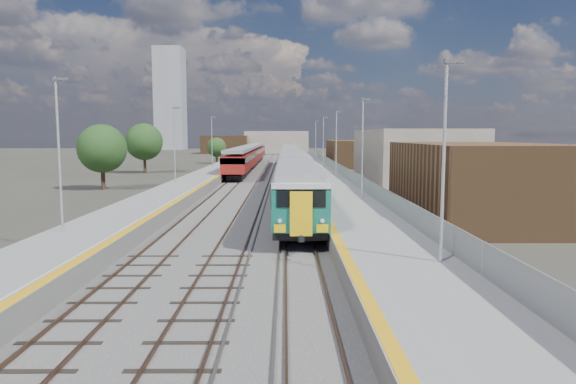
{
  "coord_description": "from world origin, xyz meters",
  "views": [
    {
      "loc": [
        0.75,
        -16.89,
        5.77
      ],
      "look_at": [
        0.92,
        15.16,
        2.2
      ],
      "focal_mm": 32.0,
      "sensor_mm": 36.0,
      "label": 1
    }
  ],
  "objects": [
    {
      "name": "tree_d",
      "position": [
        21.73,
        67.66,
        4.02
      ],
      "size": [
        4.71,
        4.71,
        6.39
      ],
      "color": "#382619",
      "rests_on": "ground"
    },
    {
      "name": "platform_right",
      "position": [
        5.28,
        52.49,
        0.54
      ],
      "size": [
        4.7,
        155.0,
        8.52
      ],
      "color": "slate",
      "rests_on": "ground"
    },
    {
      "name": "green_train",
      "position": [
        1.5,
        47.54,
        2.26
      ],
      "size": [
        2.91,
        80.95,
        3.2
      ],
      "color": "black",
      "rests_on": "ground"
    },
    {
      "name": "ballast_bed",
      "position": [
        -2.25,
        52.5,
        0.03
      ],
      "size": [
        10.5,
        155.0,
        0.06
      ],
      "primitive_type": "cube",
      "color": "#565451",
      "rests_on": "ground"
    },
    {
      "name": "tree_a",
      "position": [
        -18.53,
        37.25,
        4.35
      ],
      "size": [
        5.1,
        5.1,
        6.91
      ],
      "color": "#382619",
      "rests_on": "ground"
    },
    {
      "name": "ground",
      "position": [
        0.0,
        50.0,
        0.0
      ],
      "size": [
        320.0,
        320.0,
        0.0
      ],
      "primitive_type": "plane",
      "color": "#47443A",
      "rests_on": "ground"
    },
    {
      "name": "platform_left",
      "position": [
        -9.05,
        52.49,
        0.52
      ],
      "size": [
        4.3,
        155.0,
        8.52
      ],
      "color": "slate",
      "rests_on": "ground"
    },
    {
      "name": "tree_b",
      "position": [
        -20.6,
        61.12,
        4.74
      ],
      "size": [
        5.55,
        5.55,
        7.52
      ],
      "color": "#382619",
      "rests_on": "ground"
    },
    {
      "name": "buildings",
      "position": [
        -18.12,
        138.6,
        10.7
      ],
      "size": [
        72.0,
        185.5,
        40.0
      ],
      "color": "brown",
      "rests_on": "ground"
    },
    {
      "name": "red_train",
      "position": [
        -5.5,
        74.25,
        2.25
      ],
      "size": [
        3.01,
        61.03,
        3.8
      ],
      "color": "black",
      "rests_on": "ground"
    },
    {
      "name": "tracks",
      "position": [
        -1.65,
        54.18,
        0.11
      ],
      "size": [
        8.96,
        160.0,
        0.17
      ],
      "color": "#4C3323",
      "rests_on": "ground"
    },
    {
      "name": "tree_c",
      "position": [
        -13.09,
        86.71,
        3.32
      ],
      "size": [
        3.9,
        3.9,
        5.28
      ],
      "color": "#382619",
      "rests_on": "ground"
    }
  ]
}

